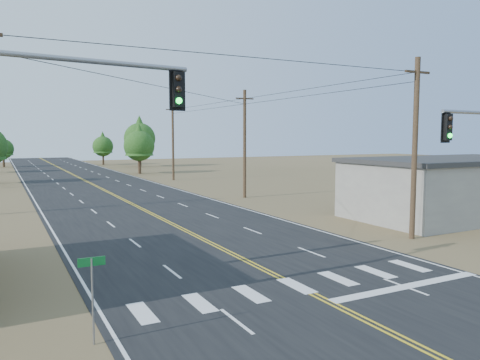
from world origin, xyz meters
TOP-DOWN VIEW (x-y plane):
  - road at (0.00, 30.00)m, footprint 15.00×200.00m
  - building_right at (19.00, 16.00)m, footprint 15.00×8.00m
  - utility_pole_right_near at (10.50, 12.00)m, footprint 1.80×0.30m
  - utility_pole_right_mid at (10.50, 32.00)m, footprint 1.80×0.30m
  - utility_pole_right_far at (10.50, 52.00)m, footprint 1.80×0.30m
  - signal_mast_left at (-8.47, 9.17)m, footprint 6.82×1.09m
  - street_sign at (-7.80, 6.39)m, footprint 0.73×0.06m
  - tree_left_far at (-9.00, 91.50)m, footprint 3.73×3.73m
  - tree_right_near at (9.43, 64.55)m, footprint 4.67×4.67m
  - tree_right_mid at (14.00, 80.86)m, footprint 5.85×5.85m
  - tree_right_far at (9.00, 90.26)m, footprint 4.08×4.08m

SIDE VIEW (x-z plane):
  - road at x=0.00m, z-range 0.00..0.02m
  - street_sign at x=-7.80m, z-range 0.42..2.87m
  - building_right at x=19.00m, z-range 0.00..4.00m
  - tree_left_far at x=-9.00m, z-range 0.69..6.90m
  - tree_right_far at x=9.00m, z-range 0.76..7.56m
  - tree_right_near at x=9.43m, z-range 0.87..8.64m
  - utility_pole_right_near at x=10.50m, z-range 0.12..10.12m
  - utility_pole_right_mid at x=10.50m, z-range 0.12..10.12m
  - utility_pole_right_far at x=10.50m, z-range 0.12..10.12m
  - signal_mast_left at x=-8.47m, z-range 1.47..9.82m
  - tree_right_mid at x=14.00m, z-range 1.09..10.84m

